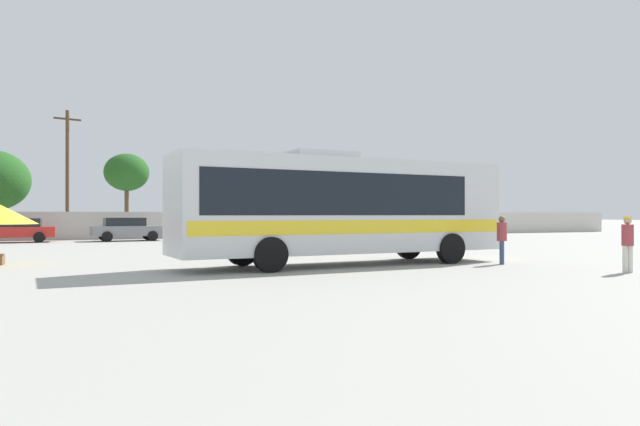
# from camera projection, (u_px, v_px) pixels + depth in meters

# --- Properties ---
(ground_plane) EXTENTS (300.00, 300.00, 0.00)m
(ground_plane) POSITION_uv_depth(u_px,v_px,m) (242.00, 249.00, 28.22)
(ground_plane) COLOR #A3A099
(perimeter_wall) EXTENTS (80.00, 0.30, 1.87)m
(perimeter_wall) POSITION_uv_depth(u_px,v_px,m) (191.00, 225.00, 41.42)
(perimeter_wall) COLOR beige
(perimeter_wall) RESTS_ON ground_plane
(coach_bus_silver_yellow) EXTENTS (11.63, 3.46, 3.74)m
(coach_bus_silver_yellow) POSITION_uv_depth(u_px,v_px,m) (340.00, 205.00, 19.23)
(coach_bus_silver_yellow) COLOR silver
(coach_bus_silver_yellow) RESTS_ON ground_plane
(attendant_by_bus_door) EXTENTS (0.46, 0.46, 1.63)m
(attendant_by_bus_door) POSITION_uv_depth(u_px,v_px,m) (502.00, 237.00, 19.50)
(attendant_by_bus_door) COLOR #33476B
(attendant_by_bus_door) RESTS_ON ground_plane
(passenger_waiting_on_apron) EXTENTS (0.42, 0.42, 1.63)m
(passenger_waiting_on_apron) POSITION_uv_depth(u_px,v_px,m) (628.00, 241.00, 16.70)
(passenger_waiting_on_apron) COLOR silver
(passenger_waiting_on_apron) RESTS_ON ground_plane
(parked_car_leftmost_red) EXTENTS (4.60, 2.01, 1.45)m
(parked_car_leftmost_red) POSITION_uv_depth(u_px,v_px,m) (15.00, 230.00, 34.69)
(parked_car_leftmost_red) COLOR red
(parked_car_leftmost_red) RESTS_ON ground_plane
(parked_car_second_grey) EXTENTS (4.54, 2.25, 1.48)m
(parked_car_second_grey) POSITION_uv_depth(u_px,v_px,m) (127.00, 229.00, 36.77)
(parked_car_second_grey) COLOR slate
(parked_car_second_grey) RESTS_ON ground_plane
(utility_pole_near) EXTENTS (1.76, 0.64, 8.89)m
(utility_pole_near) POSITION_uv_depth(u_px,v_px,m) (67.00, 172.00, 39.82)
(utility_pole_near) COLOR #4C3823
(utility_pole_near) RESTS_ON ground_plane
(roadside_tree_midleft) EXTENTS (3.37, 3.37, 6.36)m
(roadside_tree_midleft) POSITION_uv_depth(u_px,v_px,m) (127.00, 173.00, 44.30)
(roadside_tree_midleft) COLOR brown
(roadside_tree_midleft) RESTS_ON ground_plane
(roadside_tree_midright) EXTENTS (5.58, 5.58, 6.87)m
(roadside_tree_midright) POSITION_uv_depth(u_px,v_px,m) (239.00, 182.00, 49.57)
(roadside_tree_midright) COLOR brown
(roadside_tree_midright) RESTS_ON ground_plane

